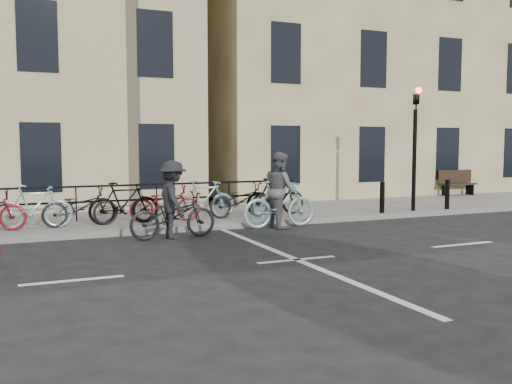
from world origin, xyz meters
name	(u,v)px	position (x,y,z in m)	size (l,w,h in m)	color
ground	(297,260)	(0.00, 0.00, 0.00)	(120.00, 120.00, 0.00)	black
sidewalk	(48,226)	(-4.00, 6.00, 0.07)	(46.00, 4.00, 0.15)	slate
building_east	(341,54)	(9.00, 13.00, 6.15)	(14.00, 10.00, 12.00)	tan
traffic_light	(415,133)	(6.20, 4.34, 2.45)	(0.18, 0.30, 3.90)	black
bollard_east	(382,197)	(5.00, 4.25, 0.60)	(0.14, 0.14, 0.90)	black
bollard_west	(447,194)	(7.40, 4.25, 0.60)	(0.14, 0.14, 0.90)	black
bench	(456,182)	(11.00, 7.73, 0.67)	(1.60, 0.41, 0.97)	black
parked_bikes	(100,205)	(-2.82, 5.04, 0.65)	(11.45, 1.23, 1.05)	black
cyclist_grey	(280,197)	(1.48, 3.77, 0.79)	(2.02, 0.95, 1.95)	#92BABF
cyclist_dark	(173,208)	(-1.47, 3.26, 0.70)	(2.02, 1.17, 1.78)	black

